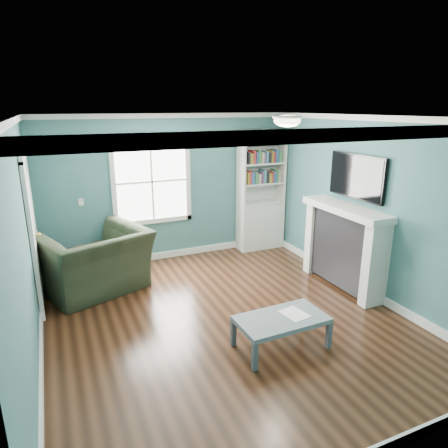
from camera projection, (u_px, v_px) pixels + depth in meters
name	position (u px, v px, depth m)	size (l,w,h in m)	color
floor	(225.00, 319.00, 5.31)	(5.00, 5.00, 0.00)	black
room_walls	(225.00, 203.00, 4.86)	(5.00, 5.00, 5.00)	#356564
trim	(225.00, 230.00, 4.96)	(4.50, 5.00, 2.60)	white
window	(152.00, 182.00, 6.96)	(1.40, 0.06, 1.50)	white
bookshelf	(260.00, 202.00, 7.75)	(0.90, 0.35, 2.31)	silver
fireplace	(344.00, 248.00, 6.10)	(0.44, 1.58, 1.30)	black
tv	(357.00, 177.00, 5.84)	(0.06, 1.10, 0.65)	black
door	(33.00, 233.00, 5.37)	(0.12, 0.98, 2.17)	silver
ceiling_fixture	(287.00, 120.00, 5.02)	(0.38, 0.38, 0.15)	white
light_switch	(81.00, 202.00, 6.57)	(0.08, 0.01, 0.12)	white
recliner	(93.00, 251.00, 5.97)	(1.45, 0.95, 1.27)	black
coffee_table	(281.00, 321.00, 4.61)	(1.06, 0.59, 0.38)	#454952
paper_sheet	(294.00, 314.00, 4.67)	(0.25, 0.31, 0.00)	white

